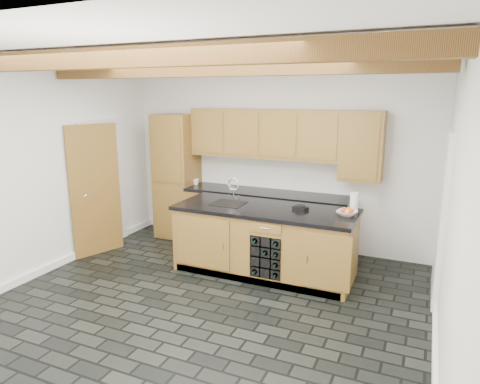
# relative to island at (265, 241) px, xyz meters

# --- Properties ---
(ground) EXTENTS (5.00, 5.00, 0.00)m
(ground) POSITION_rel_island_xyz_m (-0.31, -1.28, -0.46)
(ground) COLOR black
(ground) RESTS_ON ground
(room_shell) EXTENTS (5.01, 5.00, 5.00)m
(room_shell) POSITION_rel_island_xyz_m (-0.39, -0.75, 1.06)
(room_shell) COLOR white
(room_shell) RESTS_ON ground
(back_cabinetry) EXTENTS (3.65, 0.62, 2.20)m
(back_cabinetry) POSITION_rel_island_xyz_m (-0.68, 0.95, 0.51)
(back_cabinetry) COLOR olive
(back_cabinetry) RESTS_ON ground
(island) EXTENTS (2.48, 0.96, 0.93)m
(island) POSITION_rel_island_xyz_m (0.00, 0.00, 0.00)
(island) COLOR olive
(island) RESTS_ON ground
(faucet) EXTENTS (0.45, 0.40, 0.34)m
(faucet) POSITION_rel_island_xyz_m (-0.56, 0.05, 0.50)
(faucet) COLOR black
(faucet) RESTS_ON island
(kitchen_scale) EXTENTS (0.22, 0.17, 0.06)m
(kitchen_scale) POSITION_rel_island_xyz_m (0.46, 0.10, 0.49)
(kitchen_scale) COLOR black
(kitchen_scale) RESTS_ON island
(fruit_bowl) EXTENTS (0.29, 0.29, 0.06)m
(fruit_bowl) POSITION_rel_island_xyz_m (1.07, 0.08, 0.50)
(fruit_bowl) COLOR silver
(fruit_bowl) RESTS_ON island
(fruit_cluster) EXTENTS (0.16, 0.17, 0.07)m
(fruit_cluster) POSITION_rel_island_xyz_m (1.07, 0.08, 0.53)
(fruit_cluster) COLOR red
(fruit_cluster) RESTS_ON fruit_bowl
(paper_towel) EXTENTS (0.11, 0.11, 0.24)m
(paper_towel) POSITION_rel_island_xyz_m (1.11, 0.35, 0.59)
(paper_towel) COLOR white
(paper_towel) RESTS_ON island
(mug) EXTENTS (0.13, 0.13, 0.10)m
(mug) POSITION_rel_island_xyz_m (-1.61, 0.94, 0.51)
(mug) COLOR white
(mug) RESTS_ON back_cabinetry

